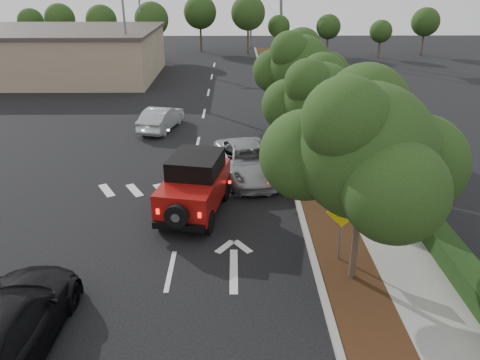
{
  "coord_description": "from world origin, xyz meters",
  "views": [
    {
      "loc": [
        2.05,
        -12.33,
        8.62
      ],
      "look_at": [
        2.23,
        3.0,
        1.8
      ],
      "focal_mm": 35.0,
      "sensor_mm": 36.0,
      "label": 1
    }
  ],
  "objects_px": {
    "red_jeep": "(196,183)",
    "speed_hump_sign": "(342,220)",
    "black_suv_oncoming": "(4,328)",
    "silver_suv_ahead": "(248,161)"
  },
  "relations": [
    {
      "from": "silver_suv_ahead",
      "to": "speed_hump_sign",
      "type": "height_order",
      "value": "speed_hump_sign"
    },
    {
      "from": "red_jeep",
      "to": "silver_suv_ahead",
      "type": "relative_size",
      "value": 0.88
    },
    {
      "from": "black_suv_oncoming",
      "to": "red_jeep",
      "type": "bearing_deg",
      "value": -116.86
    },
    {
      "from": "red_jeep",
      "to": "speed_hump_sign",
      "type": "distance_m",
      "value": 6.09
    },
    {
      "from": "silver_suv_ahead",
      "to": "red_jeep",
      "type": "bearing_deg",
      "value": -134.07
    },
    {
      "from": "red_jeep",
      "to": "black_suv_oncoming",
      "type": "xyz_separation_m",
      "value": [
        -4.06,
        -7.6,
        -0.34
      ]
    },
    {
      "from": "red_jeep",
      "to": "speed_hump_sign",
      "type": "height_order",
      "value": "speed_hump_sign"
    },
    {
      "from": "silver_suv_ahead",
      "to": "black_suv_oncoming",
      "type": "distance_m",
      "value": 12.61
    },
    {
      "from": "red_jeep",
      "to": "speed_hump_sign",
      "type": "relative_size",
      "value": 2.1
    },
    {
      "from": "red_jeep",
      "to": "black_suv_oncoming",
      "type": "distance_m",
      "value": 8.62
    }
  ]
}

